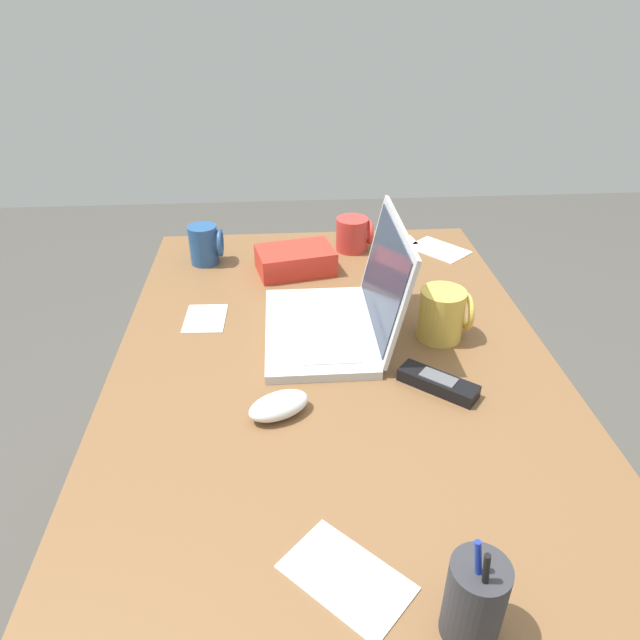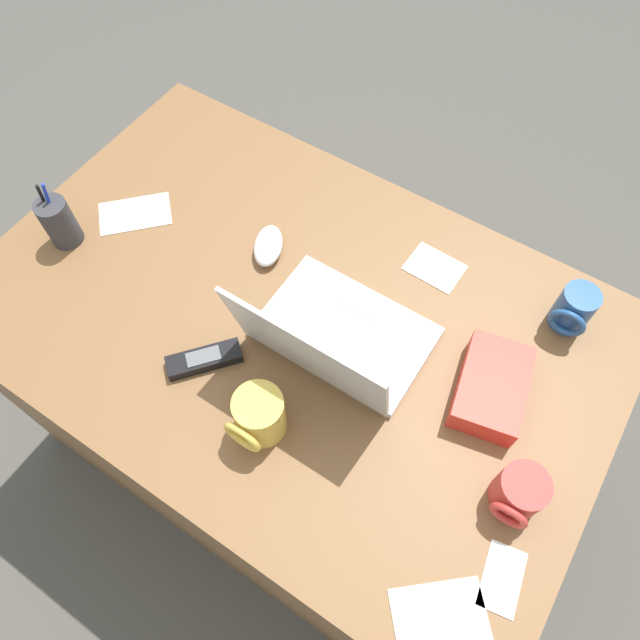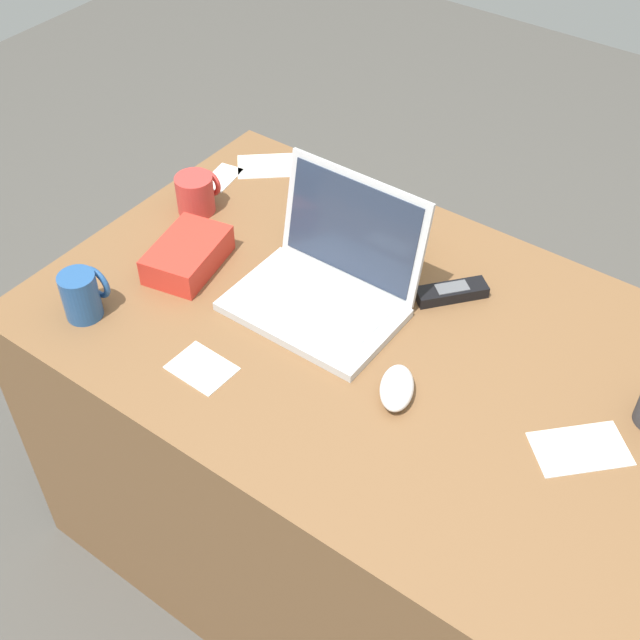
% 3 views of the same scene
% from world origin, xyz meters
% --- Properties ---
extents(ground_plane, '(6.00, 6.00, 0.00)m').
position_xyz_m(ground_plane, '(0.00, 0.00, 0.00)').
color(ground_plane, '#4C4944').
extents(desk, '(1.29, 0.85, 0.75)m').
position_xyz_m(desk, '(0.00, 0.00, 0.38)').
color(desk, brown).
rests_on(desk, ground).
extents(laptop, '(0.33, 0.27, 0.24)m').
position_xyz_m(laptop, '(-0.11, 0.02, 0.80)').
color(laptop, silver).
rests_on(laptop, desk).
extents(computer_mouse, '(0.10, 0.12, 0.04)m').
position_xyz_m(computer_mouse, '(0.13, -0.11, 0.77)').
color(computer_mouse, white).
rests_on(computer_mouse, desk).
extents(coffee_mug_white, '(0.08, 0.10, 0.09)m').
position_xyz_m(coffee_mug_white, '(-0.52, 0.10, 0.80)').
color(coffee_mug_white, '#C63833').
rests_on(coffee_mug_white, desk).
extents(coffee_mug_tall, '(0.09, 0.10, 0.11)m').
position_xyz_m(coffee_mug_tall, '(-0.09, 0.22, 0.81)').
color(coffee_mug_tall, '#E0BC4C').
rests_on(coffee_mug_tall, desk).
extents(coffee_mug_spare, '(0.07, 0.08, 0.10)m').
position_xyz_m(coffee_mug_spare, '(-0.47, -0.28, 0.80)').
color(coffee_mug_spare, '#26518C').
rests_on(coffee_mug_spare, desk).
extents(cordless_phone, '(0.13, 0.14, 0.03)m').
position_xyz_m(cordless_phone, '(0.08, 0.18, 0.77)').
color(cordless_phone, black).
rests_on(cordless_phone, desk).
extents(pen_holder, '(0.07, 0.07, 0.16)m').
position_xyz_m(pen_holder, '(0.52, 0.10, 0.81)').
color(pen_holder, '#333338').
rests_on(pen_holder, desk).
extents(snack_bag, '(0.15, 0.20, 0.06)m').
position_xyz_m(snack_bag, '(-0.41, -0.06, 0.78)').
color(snack_bag, red).
rests_on(snack_bag, desk).
extents(paper_note_near_laptop, '(0.08, 0.11, 0.00)m').
position_xyz_m(paper_note_near_laptop, '(-0.56, 0.22, 0.75)').
color(paper_note_near_laptop, white).
rests_on(paper_note_near_laptop, desk).
extents(paper_note_left, '(0.18, 0.17, 0.00)m').
position_xyz_m(paper_note_left, '(-0.50, 0.32, 0.75)').
color(paper_note_left, white).
rests_on(paper_note_left, desk).
extents(paper_note_right, '(0.18, 0.18, 0.00)m').
position_xyz_m(paper_note_right, '(0.44, -0.03, 0.75)').
color(paper_note_right, white).
rests_on(paper_note_right, desk).
extents(paper_note_front, '(0.12, 0.09, 0.00)m').
position_xyz_m(paper_note_front, '(-0.19, -0.26, 0.75)').
color(paper_note_front, white).
rests_on(paper_note_front, desk).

